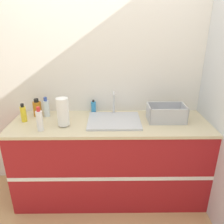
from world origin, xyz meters
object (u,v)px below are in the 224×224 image
bottle_white_spray (40,120)px  soap_dispenser (94,107)px  paper_towel_roll (63,112)px  bottle_clear (46,108)px  bottle_amber (37,108)px  dish_rack (166,115)px  bottle_yellow (23,114)px  sink (114,120)px

bottle_white_spray → soap_dispenser: bearing=43.8°
paper_towel_roll → bottle_clear: bearing=133.2°
paper_towel_roll → bottle_amber: paper_towel_roll is taller
dish_rack → bottle_yellow: bearing=-179.9°
bottle_amber → bottle_clear: bearing=-6.7°
bottle_amber → soap_dispenser: size_ratio=1.30×
bottle_white_spray → soap_dispenser: size_ratio=1.58×
sink → paper_towel_roll: size_ratio=1.89×
bottle_white_spray → soap_dispenser: 0.65m
dish_rack → bottle_yellow: size_ratio=1.98×
dish_rack → paper_towel_roll: bearing=-173.7°
bottle_yellow → bottle_white_spray: size_ratio=0.82×
bottle_amber → soap_dispenser: (0.60, 0.09, -0.02)m
bottle_yellow → soap_dispenser: bottle_yellow is taller
bottle_amber → bottle_white_spray: bearing=-69.5°
sink → bottle_yellow: (-0.92, 0.01, 0.07)m
soap_dispenser → bottle_white_spray: bearing=-136.2°
bottle_amber → bottle_clear: (0.10, -0.01, 0.01)m
sink → bottle_yellow: size_ratio=2.78×
paper_towel_roll → sink: bearing=11.2°
sink → bottle_amber: size_ratio=2.76×
sink → bottle_white_spray: bearing=-164.0°
bottle_clear → bottle_white_spray: bearing=-84.7°
paper_towel_roll → dish_rack: paper_towel_roll is taller
bottle_amber → soap_dispenser: bearing=8.4°
sink → paper_towel_roll: paper_towel_roll is taller
dish_rack → bottle_amber: 1.37m
bottle_amber → bottle_yellow: size_ratio=1.01×
soap_dispenser → bottle_yellow: bearing=-161.1°
sink → bottle_yellow: bearing=179.3°
paper_towel_roll → bottle_yellow: 0.44m
bottle_amber → bottle_yellow: 0.18m
bottle_clear → bottle_white_spray: bottle_white_spray is taller
sink → bottle_yellow: sink is taller
bottle_yellow → bottle_white_spray: bearing=-42.6°
bottle_yellow → paper_towel_roll: bearing=-14.4°
dish_rack → sink: bearing=-178.4°
bottle_amber → bottle_white_spray: size_ratio=0.83×
paper_towel_roll → dish_rack: (1.03, 0.11, -0.08)m
dish_rack → soap_dispenser: bearing=162.9°
dish_rack → bottle_white_spray: bearing=-170.1°
bottle_clear → paper_towel_roll: bearing=-46.8°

